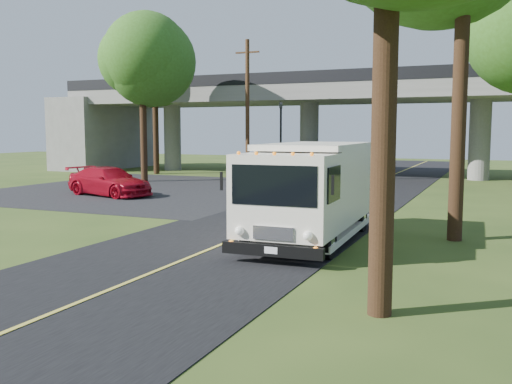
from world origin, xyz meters
The scene contains 12 objects.
ground centered at (0.00, 0.00, 0.00)m, with size 120.00×120.00×0.00m, color #2E4318.
road centered at (0.00, 10.00, 0.01)m, with size 7.00×90.00×0.02m, color black.
parking_lot centered at (-11.00, 18.00, 0.01)m, with size 16.00×18.00×0.01m, color black.
lane_line centered at (0.00, 10.00, 0.03)m, with size 0.12×90.00×0.01m, color gold.
overpass centered at (0.00, 32.00, 4.56)m, with size 54.00×10.00×7.30m.
traffic_signal centered at (-6.00, 26.00, 3.20)m, with size 0.18×0.22×5.20m.
utility_pole centered at (-7.50, 24.00, 4.59)m, with size 1.60×0.26×9.00m.
tree_left_lot centered at (-13.79, 21.84, 7.90)m, with size 5.60×5.50×10.50m.
tree_left_far centered at (-16.79, 27.84, 7.45)m, with size 5.26×5.16×9.89m.
step_van centered at (2.20, 7.08, 1.61)m, with size 2.84×7.13×2.95m.
red_sedan centered at (-11.03, 14.55, 0.74)m, with size 2.06×5.07×1.47m, color #A2091A.
pedestrian centered at (-3.96, 18.85, 0.94)m, with size 0.69×0.45×1.88m, color gray.
Camera 1 is at (7.44, -9.18, 3.36)m, focal length 40.00 mm.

